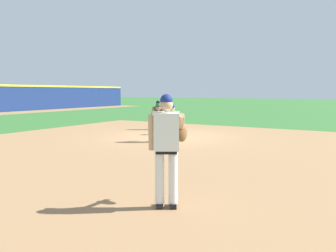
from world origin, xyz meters
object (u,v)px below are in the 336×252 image
object	(u,v)px
first_base_bag	(169,136)
baseball	(171,149)
baserunner	(158,121)
umpire	(158,114)
pitcher	(167,144)
first_baseman	(173,118)

from	to	relation	value
first_base_bag	baseball	bearing A→B (deg)	-148.96
baserunner	umpire	world-z (taller)	same
baserunner	pitcher	bearing A→B (deg)	-146.71
baseball	umpire	size ratio (longest dim) A/B	0.05
first_base_bag	baserunner	bearing A→B (deg)	-165.89
pitcher	umpire	world-z (taller)	pitcher
baserunner	umpire	distance (m)	4.10
baserunner	umpire	bearing A→B (deg)	32.21
first_base_bag	first_baseman	distance (m)	0.95
baserunner	first_base_bag	bearing A→B (deg)	14.11
pitcher	umpire	bearing A→B (deg)	32.89
baseball	umpire	distance (m)	5.86
first_base_bag	baseball	xyz separation A→B (m)	(-2.69, -1.62, -0.01)
first_baseman	umpire	bearing A→B (deg)	50.19
first_baseman	pitcher	bearing A→B (deg)	-151.08
umpire	first_base_bag	bearing A→B (deg)	-137.70
umpire	pitcher	bearing A→B (deg)	-147.11
first_base_bag	umpire	xyz separation A→B (m)	(2.00, 1.82, 0.75)
pitcher	first_baseman	distance (m)	9.15
baseball	first_base_bag	bearing A→B (deg)	31.04
first_base_bag	pitcher	size ratio (longest dim) A/B	0.20
baseball	umpire	world-z (taller)	umpire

